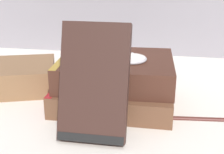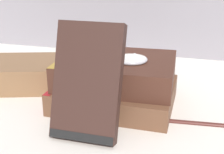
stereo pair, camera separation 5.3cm
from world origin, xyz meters
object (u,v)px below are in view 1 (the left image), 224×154
book_flat_bottom (112,94)px  book_flat_top (113,70)px  fountain_pen (200,117)px  pocket_watch (131,59)px  reading_glasses (109,76)px  book_leaning_front (94,86)px

book_flat_bottom → book_flat_top: size_ratio=0.99×
fountain_pen → pocket_watch: bearing=155.3°
pocket_watch → fountain_pen: 0.15m
book_flat_bottom → reading_glasses: book_flat_bottom is taller
book_flat_bottom → book_leaning_front: bearing=-93.2°
book_flat_bottom → pocket_watch: (0.03, 0.00, 0.07)m
pocket_watch → reading_glasses: (-0.06, 0.13, -0.08)m
book_flat_bottom → reading_glasses: 0.14m
book_flat_bottom → reading_glasses: size_ratio=1.95×
book_flat_bottom → pocket_watch: pocket_watch is taller
book_flat_top → pocket_watch: bearing=-14.6°
book_flat_bottom → book_leaning_front: (-0.01, -0.11, 0.06)m
pocket_watch → fountain_pen: (0.12, -0.04, -0.08)m
book_leaning_front → fountain_pen: book_leaning_front is taller
fountain_pen → book_flat_bottom: bearing=160.8°
reading_glasses → fountain_pen: size_ratio=0.79×
book_flat_top → fountain_pen: (0.15, -0.05, -0.06)m
book_flat_top → book_leaning_front: book_leaning_front is taller
book_flat_top → fountain_pen: book_flat_top is taller
book_flat_bottom → reading_glasses: bearing=102.0°
book_leaning_front → reading_glasses: size_ratio=1.58×
pocket_watch → reading_glasses: size_ratio=0.56×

